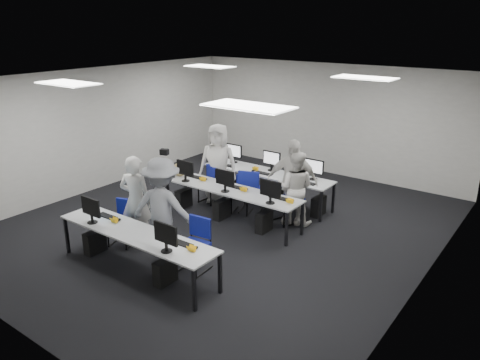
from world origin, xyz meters
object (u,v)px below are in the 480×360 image
Objects in this scene: chair_3 at (242,201)px; student_1 at (295,188)px; chair_2 at (211,191)px; chair_1 at (194,254)px; chair_0 at (123,231)px; desk_mid at (231,191)px; desk_front at (136,235)px; student_2 at (218,163)px; chair_5 at (219,189)px; chair_7 at (294,208)px; student_0 at (136,201)px; student_3 at (292,182)px; chair_6 at (251,198)px; photographer at (163,208)px; chair_4 at (286,208)px.

chair_3 is 0.52× the size of student_1.
chair_2 is 0.96m from chair_3.
chair_1 is 1.13× the size of chair_3.
desk_mid is at bearing 45.70° from chair_0.
desk_front is 3.53m from student_1.
chair_1 is at bearing -88.38° from chair_3.
student_2 reaches higher than chair_0.
chair_5 is (-0.87, 0.25, 0.02)m from chair_3.
chair_2 reaches higher than chair_7.
desk_mid is 2.03m from student_0.
student_3 reaches higher than chair_3.
chair_7 is at bearing 23.36° from chair_5.
chair_2 is 0.46× the size of student_2.
chair_6 is 2.78m from student_0.
chair_1 reaches higher than chair_3.
chair_5 is 0.89× the size of chair_6.
chair_7 is at bearing 79.20° from chair_1.
student_1 is at bearing -79.47° from chair_7.
chair_3 reaches higher than chair_7.
student_2 is (0.02, -0.02, 0.65)m from chair_5.
chair_3 is at bearing -1.91° from chair_2.
chair_3 is 1.11m from student_2.
desk_front is 2.04× the size of student_1.
chair_7 is (2.11, 0.25, -0.01)m from chair_2.
chair_6 reaches higher than chair_3.
chair_5 is 2.11m from student_3.
chair_7 is at bearing 63.74° from student_3.
photographer reaches higher than chair_0.
desk_front is at bearing -89.17° from chair_4.
chair_3 is at bearing -125.13° from student_0.
desk_front is at bearing 55.24° from student_1.
student_2 reaches higher than chair_7.
chair_6 is at bearing -15.83° from student_1.
chair_5 is (-0.98, 0.81, -0.40)m from desk_mid.
student_2 is at bearing 162.38° from chair_7.
student_0 is at bearing -107.44° from chair_4.
chair_7 is 0.44× the size of photographer.
chair_4 reaches higher than desk_mid.
desk_front is at bearing -95.80° from student_2.
chair_3 is 1.19m from chair_7.
chair_4 reaches higher than chair_0.
student_1 is at bearing 38.66° from chair_4.
chair_4 is at bearing -22.77° from chair_6.
chair_5 is (-1.94, 0.13, -0.02)m from chair_4.
chair_5 is at bearing -105.39° from student_0.
chair_6 is at bearing 38.81° from chair_3.
chair_4 is 0.61m from student_3.
chair_3 is at bearing -36.38° from student_2.
chair_1 is at bearing -53.59° from chair_2.
student_2 is at bearing 153.92° from student_3.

